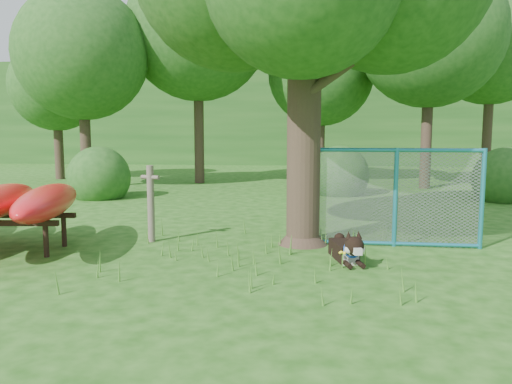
{
  "coord_description": "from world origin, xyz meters",
  "views": [
    {
      "loc": [
        0.95,
        -6.37,
        1.93
      ],
      "look_at": [
        0.2,
        1.2,
        1.0
      ],
      "focal_mm": 35.0,
      "sensor_mm": 36.0,
      "label": 1
    }
  ],
  "objects": [
    {
      "name": "ground",
      "position": [
        0.0,
        0.0,
        0.0
      ],
      "size": [
        80.0,
        80.0,
        0.0
      ],
      "primitive_type": "plane",
      "color": "#1A4D0F",
      "rests_on": "ground"
    },
    {
      "name": "wooden_post",
      "position": [
        -1.73,
        2.02,
        0.71
      ],
      "size": [
        0.36,
        0.19,
        1.34
      ],
      "rotation": [
        0.0,
        0.0,
        -0.35
      ],
      "color": "brown",
      "rests_on": "ground"
    },
    {
      "name": "husky_dog",
      "position": [
        1.59,
        0.95,
        0.19
      ],
      "size": [
        0.48,
        1.19,
        0.53
      ],
      "rotation": [
        0.0,
        0.0,
        0.22
      ],
      "color": "black",
      "rests_on": "ground"
    },
    {
      "name": "fence_section",
      "position": [
        2.45,
        2.06,
        0.83
      ],
      "size": [
        2.84,
        0.17,
        2.76
      ],
      "rotation": [
        0.0,
        0.0,
        -0.03
      ],
      "color": "teal",
      "rests_on": "ground"
    },
    {
      "name": "wildflower_clump",
      "position": [
        1.49,
        0.6,
        0.2
      ],
      "size": [
        0.12,
        0.11,
        0.25
      ],
      "rotation": [
        0.0,
        0.0,
        0.0
      ],
      "color": "#48822A",
      "rests_on": "ground"
    },
    {
      "name": "bg_tree_a",
      "position": [
        -6.5,
        10.0,
        4.48
      ],
      "size": [
        4.4,
        4.4,
        6.7
      ],
      "color": "#34251C",
      "rests_on": "ground"
    },
    {
      "name": "bg_tree_b",
      "position": [
        -3.0,
        12.0,
        5.61
      ],
      "size": [
        5.2,
        5.2,
        8.22
      ],
      "color": "#34251C",
      "rests_on": "ground"
    },
    {
      "name": "bg_tree_c",
      "position": [
        1.5,
        13.0,
        4.11
      ],
      "size": [
        4.0,
        4.0,
        6.12
      ],
      "color": "#34251C",
      "rests_on": "ground"
    },
    {
      "name": "bg_tree_d",
      "position": [
        5.0,
        11.0,
        5.08
      ],
      "size": [
        4.8,
        4.8,
        7.5
      ],
      "color": "#34251C",
      "rests_on": "ground"
    },
    {
      "name": "bg_tree_e",
      "position": [
        8.0,
        14.0,
        5.23
      ],
      "size": [
        4.6,
        4.6,
        7.55
      ],
      "color": "#34251C",
      "rests_on": "ground"
    },
    {
      "name": "bg_tree_f",
      "position": [
        -9.0,
        13.0,
        3.73
      ],
      "size": [
        3.6,
        3.6,
        5.55
      ],
      "color": "#34251C",
      "rests_on": "ground"
    },
    {
      "name": "shrub_left",
      "position": [
        -5.0,
        7.5,
        0.0
      ],
      "size": [
        1.8,
        1.8,
        1.8
      ],
      "primitive_type": "sphere",
      "color": "#1F4F19",
      "rests_on": "ground"
    },
    {
      "name": "shrub_right",
      "position": [
        6.5,
        8.0,
        0.0
      ],
      "size": [
        1.8,
        1.8,
        1.8
      ],
      "primitive_type": "sphere",
      "color": "#1F4F19",
      "rests_on": "ground"
    },
    {
      "name": "shrub_mid",
      "position": [
        2.0,
        9.0,
        0.0
      ],
      "size": [
        1.8,
        1.8,
        1.8
      ],
      "primitive_type": "sphere",
      "color": "#1F4F19",
      "rests_on": "ground"
    },
    {
      "name": "wooded_hillside",
      "position": [
        0.0,
        28.0,
        3.0
      ],
      "size": [
        80.0,
        12.0,
        6.0
      ],
      "primitive_type": "cube",
      "color": "#1F4F19",
      "rests_on": "ground"
    }
  ]
}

